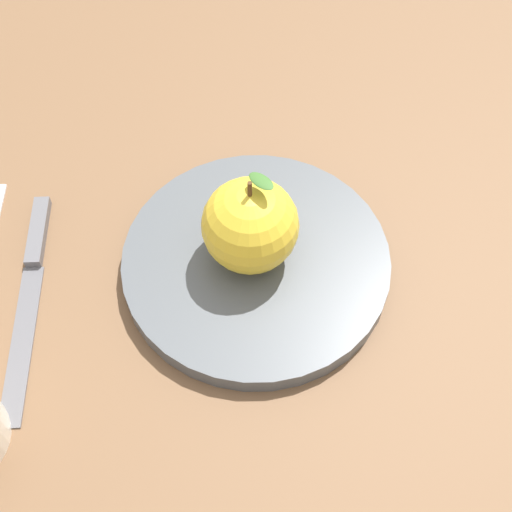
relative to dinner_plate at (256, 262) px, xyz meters
name	(u,v)px	position (x,y,z in m)	size (l,w,h in m)	color
ground_plane	(206,271)	(-0.04, 0.02, -0.01)	(2.40, 2.40, 0.00)	brown
dinner_plate	(256,262)	(0.00, 0.00, 0.00)	(0.23, 0.23, 0.02)	#4C5156
apple	(250,225)	(0.00, 0.01, 0.05)	(0.08, 0.08, 0.10)	gold
knife	(31,283)	(-0.18, 0.08, -0.01)	(0.11, 0.20, 0.01)	#59595E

